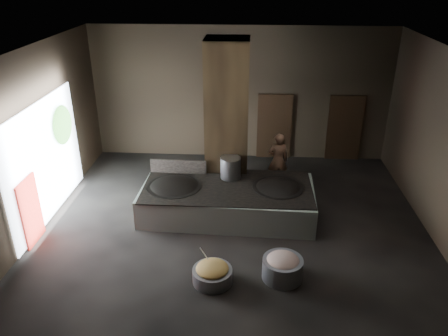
# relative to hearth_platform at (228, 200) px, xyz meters

# --- Properties ---
(floor) EXTENTS (10.00, 9.00, 0.10)m
(floor) POSITION_rel_hearth_platform_xyz_m (0.20, -0.52, -0.45)
(floor) COLOR black
(floor) RESTS_ON ground
(ceiling) EXTENTS (10.00, 9.00, 0.10)m
(ceiling) POSITION_rel_hearth_platform_xyz_m (0.20, -0.52, 4.15)
(ceiling) COLOR black
(ceiling) RESTS_ON back_wall
(back_wall) EXTENTS (10.00, 0.10, 4.50)m
(back_wall) POSITION_rel_hearth_platform_xyz_m (0.20, 4.03, 1.85)
(back_wall) COLOR black
(back_wall) RESTS_ON ground
(front_wall) EXTENTS (10.00, 0.10, 4.50)m
(front_wall) POSITION_rel_hearth_platform_xyz_m (0.20, -5.07, 1.85)
(front_wall) COLOR black
(front_wall) RESTS_ON ground
(left_wall) EXTENTS (0.10, 9.00, 4.50)m
(left_wall) POSITION_rel_hearth_platform_xyz_m (-4.85, -0.52, 1.85)
(left_wall) COLOR black
(left_wall) RESTS_ON ground
(right_wall) EXTENTS (0.10, 9.00, 4.50)m
(right_wall) POSITION_rel_hearth_platform_xyz_m (5.25, -0.52, 1.85)
(right_wall) COLOR black
(right_wall) RESTS_ON ground
(pillar) EXTENTS (1.20, 1.20, 4.50)m
(pillar) POSITION_rel_hearth_platform_xyz_m (-0.10, 1.38, 1.85)
(pillar) COLOR black
(pillar) RESTS_ON ground
(hearth_platform) EXTENTS (4.70, 2.38, 0.80)m
(hearth_platform) POSITION_rel_hearth_platform_xyz_m (0.00, 0.00, 0.00)
(hearth_platform) COLOR #AABDAC
(hearth_platform) RESTS_ON ground
(platform_cap) EXTENTS (4.52, 2.17, 0.03)m
(platform_cap) POSITION_rel_hearth_platform_xyz_m (0.00, 0.00, 0.41)
(platform_cap) COLOR black
(platform_cap) RESTS_ON hearth_platform
(wok_left) EXTENTS (1.45, 1.45, 0.40)m
(wok_left) POSITION_rel_hearth_platform_xyz_m (-1.45, -0.05, 0.35)
(wok_left) COLOR black
(wok_left) RESTS_ON hearth_platform
(wok_left_rim) EXTENTS (1.49, 1.49, 0.05)m
(wok_left_rim) POSITION_rel_hearth_platform_xyz_m (-1.45, -0.05, 0.42)
(wok_left_rim) COLOR black
(wok_left_rim) RESTS_ON hearth_platform
(wok_right) EXTENTS (1.35, 1.35, 0.38)m
(wok_right) POSITION_rel_hearth_platform_xyz_m (1.35, 0.05, 0.35)
(wok_right) COLOR black
(wok_right) RESTS_ON hearth_platform
(wok_right_rim) EXTENTS (1.38, 1.38, 0.05)m
(wok_right_rim) POSITION_rel_hearth_platform_xyz_m (1.35, 0.05, 0.42)
(wok_right_rim) COLOR black
(wok_right_rim) RESTS_ON hearth_platform
(stock_pot) EXTENTS (0.56, 0.56, 0.60)m
(stock_pot) POSITION_rel_hearth_platform_xyz_m (0.05, 0.55, 0.73)
(stock_pot) COLOR #95989C
(stock_pot) RESTS_ON hearth_platform
(splash_guard) EXTENTS (1.61, 0.12, 0.40)m
(splash_guard) POSITION_rel_hearth_platform_xyz_m (-1.45, 0.75, 0.63)
(splash_guard) COLOR black
(splash_guard) RESTS_ON hearth_platform
(cook) EXTENTS (0.67, 0.48, 1.70)m
(cook) POSITION_rel_hearth_platform_xyz_m (1.43, 1.78, 0.45)
(cook) COLOR #8B6046
(cook) RESTS_ON ground
(veg_basin) EXTENTS (1.06, 1.06, 0.32)m
(veg_basin) POSITION_rel_hearth_platform_xyz_m (-0.17, -2.88, -0.24)
(veg_basin) COLOR slate
(veg_basin) RESTS_ON ground
(veg_fill) EXTENTS (0.71, 0.71, 0.22)m
(veg_fill) POSITION_rel_hearth_platform_xyz_m (-0.17, -2.88, -0.05)
(veg_fill) COLOR #9CA751
(veg_fill) RESTS_ON veg_basin
(ladle) EXTENTS (0.24, 0.28, 0.62)m
(ladle) POSITION_rel_hearth_platform_xyz_m (-0.32, -2.73, 0.15)
(ladle) COLOR #95989C
(ladle) RESTS_ON veg_basin
(meat_basin) EXTENTS (0.96, 0.96, 0.49)m
(meat_basin) POSITION_rel_hearth_platform_xyz_m (1.35, -2.66, -0.16)
(meat_basin) COLOR slate
(meat_basin) RESTS_ON ground
(meat_fill) EXTENTS (0.73, 0.73, 0.28)m
(meat_fill) POSITION_rel_hearth_platform_xyz_m (1.35, -2.66, 0.05)
(meat_fill) COLOR tan
(meat_fill) RESTS_ON meat_basin
(doorway_near) EXTENTS (1.18, 0.08, 2.38)m
(doorway_near) POSITION_rel_hearth_platform_xyz_m (1.40, 3.93, 0.70)
(doorway_near) COLOR black
(doorway_near) RESTS_ON ground
(doorway_near_glow) EXTENTS (0.82, 0.04, 1.94)m
(doorway_near_glow) POSITION_rel_hearth_platform_xyz_m (1.37, 3.94, 0.65)
(doorway_near_glow) COLOR #8C6647
(doorway_near_glow) RESTS_ON ground
(doorway_far) EXTENTS (1.18, 0.08, 2.38)m
(doorway_far) POSITION_rel_hearth_platform_xyz_m (3.80, 3.93, 0.70)
(doorway_far) COLOR black
(doorway_far) RESTS_ON ground
(doorway_far_glow) EXTENTS (0.86, 0.04, 2.03)m
(doorway_far_glow) POSITION_rel_hearth_platform_xyz_m (3.76, 4.01, 0.65)
(doorway_far_glow) COLOR #8C6647
(doorway_far_glow) RESTS_ON ground
(left_opening) EXTENTS (0.04, 4.20, 3.10)m
(left_opening) POSITION_rel_hearth_platform_xyz_m (-4.75, -0.32, 1.20)
(left_opening) COLOR white
(left_opening) RESTS_ON ground
(pavilion_sliver) EXTENTS (0.05, 0.90, 1.70)m
(pavilion_sliver) POSITION_rel_hearth_platform_xyz_m (-4.68, -1.62, 0.45)
(pavilion_sliver) COLOR maroon
(pavilion_sliver) RESTS_ON ground
(tree_silhouette) EXTENTS (0.28, 1.10, 1.10)m
(tree_silhouette) POSITION_rel_hearth_platform_xyz_m (-4.65, 0.78, 1.80)
(tree_silhouette) COLOR #194714
(tree_silhouette) RESTS_ON left_opening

